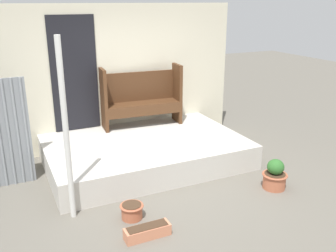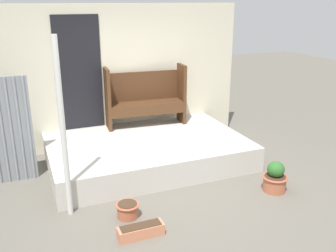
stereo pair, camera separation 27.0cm
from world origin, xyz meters
name	(u,v)px [view 2 (the right image)]	position (x,y,z in m)	size (l,w,h in m)	color
ground_plane	(165,191)	(0.00, 0.00, 0.00)	(24.00, 24.00, 0.00)	#666056
porch_slab	(147,151)	(0.10, 1.05, 0.21)	(3.23, 2.11, 0.41)	beige
house_wall	(125,76)	(0.06, 2.13, 1.31)	(4.43, 0.08, 2.60)	beige
support_post	(63,131)	(-1.36, -0.09, 1.14)	(0.07, 0.07, 2.29)	silver
bench	(145,96)	(0.36, 1.86, 0.97)	(1.49, 0.51, 1.11)	#4C2D19
flower_pot_left	(128,209)	(-0.69, -0.46, 0.11)	(0.31, 0.31, 0.19)	#B26042
flower_pot_middle	(275,178)	(1.49, -0.59, 0.20)	(0.37, 0.37, 0.46)	#B26042
planter_box_rect	(141,231)	(-0.67, -0.92, 0.07)	(0.55, 0.17, 0.15)	tan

